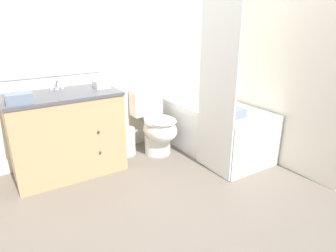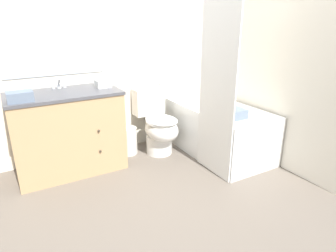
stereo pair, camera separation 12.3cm
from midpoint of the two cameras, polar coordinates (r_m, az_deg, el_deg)
The scene contains 13 objects.
ground_plane at distance 2.67m, azimuth 5.97°, elevation -15.34°, with size 14.00×14.00×0.00m, color #6B6056.
wall_back at distance 3.54m, azimuth -8.35°, elevation 15.21°, with size 8.00×0.06×2.50m.
wall_right at distance 3.61m, azimuth 16.92°, elevation 14.65°, with size 0.05×2.51×2.50m.
vanity_cabinet at distance 3.23m, azimuth -17.48°, elevation -1.03°, with size 1.08×0.60×0.85m.
sink_faucet at distance 3.27m, azimuth -19.02°, elevation 7.35°, with size 0.14×0.12×0.12m.
toilet at distance 3.52m, azimuth -0.90°, elevation 0.07°, with size 0.36×0.66×0.73m.
bathtub at distance 3.62m, azimuth 10.28°, elevation -0.55°, with size 0.70×1.36×0.56m.
shower_curtain at distance 2.92m, azimuth 10.56°, elevation 7.70°, with size 0.01×0.53×1.85m.
wastebasket at distance 3.57m, azimuth -6.68°, elevation -2.81°, with size 0.22×0.22×0.32m.
tissue_box at distance 3.21m, azimuth -11.48°, elevation 7.94°, with size 0.11×0.15×0.10m.
soap_dispenser at distance 3.17m, azimuth -10.02°, elevation 8.40°, with size 0.05×0.05×0.16m.
hand_towel_folded at distance 2.88m, azimuth -25.27°, elevation 5.08°, with size 0.21×0.15×0.09m.
bath_towel_folded at distance 3.13m, azimuth 13.32°, elevation 2.22°, with size 0.26×0.19×0.09m.
Camera 2 is at (-1.25, -1.78, 1.55)m, focal length 32.00 mm.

